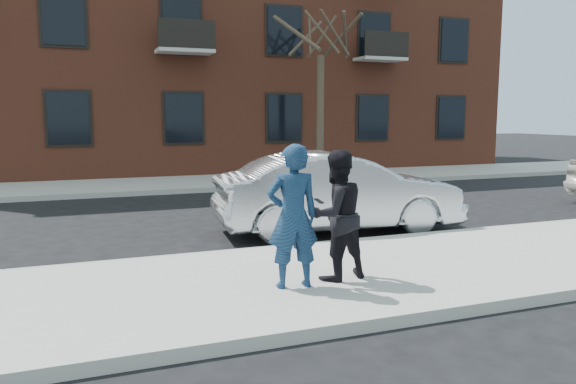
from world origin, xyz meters
name	(u,v)px	position (x,y,z in m)	size (l,w,h in m)	color
ground	(349,276)	(0.00, 0.00, 0.00)	(100.00, 100.00, 0.00)	black
near_sidewalk	(357,275)	(0.00, -0.25, 0.07)	(50.00, 3.50, 0.15)	gray
near_curb	(307,247)	(0.00, 1.55, 0.07)	(50.00, 0.10, 0.15)	#999691
far_sidewalk	(192,183)	(0.00, 11.25, 0.07)	(50.00, 3.50, 0.15)	gray
far_curb	(204,190)	(0.00, 9.45, 0.07)	(50.00, 0.10, 0.15)	#999691
apartment_building	(203,27)	(2.00, 18.00, 6.16)	(24.30, 10.30, 12.30)	brown
street_tree	(321,20)	(4.50, 11.00, 5.52)	(3.60, 3.60, 6.80)	#392C22
silver_sedan	(338,193)	(1.19, 2.83, 0.79)	(1.68, 4.81, 1.58)	#B7BABF
man_hoodie	(293,216)	(-1.13, -0.63, 1.05)	(0.69, 0.53, 1.81)	navy
man_peacoat	(336,215)	(-0.46, -0.49, 1.00)	(0.93, 0.77, 1.71)	black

